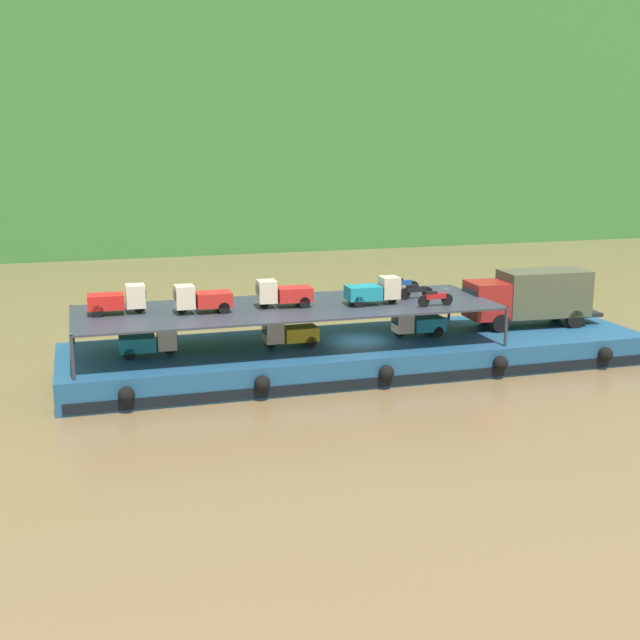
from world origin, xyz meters
name	(u,v)px	position (x,y,z in m)	size (l,w,h in m)	color
ground_plane	(359,368)	(0.00, 0.00, 0.00)	(400.00, 400.00, 0.00)	brown
hillside_far_bank	(190,85)	(0.00, 60.24, 17.51)	(113.06, 36.22, 31.09)	#387533
cargo_barge	(359,354)	(0.00, -0.03, 0.75)	(30.25, 8.16, 1.50)	navy
covered_lorry	(531,296)	(10.14, 0.36, 3.19)	(7.93, 2.59, 3.10)	maroon
cargo_rack	(288,308)	(-3.80, 0.00, 3.44)	(21.05, 6.76, 2.00)	#2D333D
mini_truck_lower_stern	(149,342)	(-10.72, -0.07, 2.19)	(2.76, 1.24, 1.38)	teal
mini_truck_lower_aft	(289,333)	(-3.80, -0.26, 2.19)	(2.76, 1.24, 1.38)	gold
mini_truck_lower_mid	(417,323)	(3.24, -0.04, 2.19)	(2.75, 1.22, 1.38)	teal
mini_truck_upper_stern	(118,300)	(-12.04, 0.66, 4.19)	(2.76, 1.24, 1.38)	red
mini_truck_upper_mid	(202,299)	(-8.13, -0.24, 4.19)	(2.76, 1.23, 1.38)	red
mini_truck_upper_fore	(283,293)	(-4.04, -0.02, 4.19)	(2.78, 1.27, 1.38)	red
mini_truck_upper_bow	(374,291)	(0.51, -0.70, 4.19)	(2.75, 1.21, 1.38)	teal
motorcycle_upper_port	(435,298)	(3.30, -2.03, 3.93)	(1.90, 0.55, 0.87)	black
motorcycle_upper_centre	(416,291)	(3.12, 0.00, 3.93)	(1.90, 0.55, 0.87)	black
motorcycle_upper_stbd	(401,284)	(3.13, 2.03, 3.93)	(1.90, 0.55, 0.87)	black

